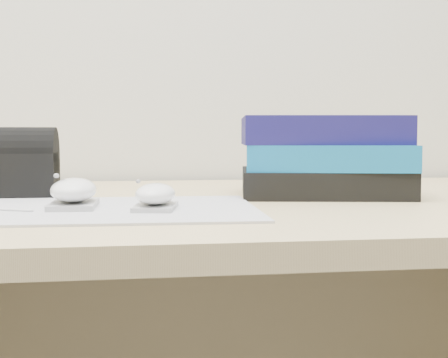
{
  "coord_description": "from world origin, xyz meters",
  "views": [
    {
      "loc": [
        -0.2,
        0.63,
        0.83
      ],
      "look_at": [
        -0.08,
        1.44,
        0.77
      ],
      "focal_mm": 50.0,
      "sensor_mm": 36.0,
      "label": 1
    }
  ],
  "objects": [
    {
      "name": "desk",
      "position": [
        0.0,
        1.64,
        0.5
      ],
      "size": [
        1.6,
        0.8,
        0.73
      ],
      "color": "tan",
      "rests_on": "ground"
    },
    {
      "name": "pouch",
      "position": [
        -0.38,
        1.64,
        0.78
      ],
      "size": [
        0.12,
        0.09,
        0.11
      ],
      "color": "black",
      "rests_on": "desk"
    },
    {
      "name": "mousepad",
      "position": [
        -0.22,
        1.45,
        0.73
      ],
      "size": [
        0.39,
        0.31,
        0.0
      ],
      "primitive_type": "cube",
      "rotation": [
        0.0,
        0.0,
        -0.04
      ],
      "color": "#95959D",
      "rests_on": "desk"
    },
    {
      "name": "book_stack",
      "position": [
        0.11,
        1.61,
        0.79
      ],
      "size": [
        0.3,
        0.25,
        0.13
      ],
      "color": "black",
      "rests_on": "desk"
    },
    {
      "name": "mouse_front",
      "position": [
        -0.17,
        1.43,
        0.75
      ],
      "size": [
        0.07,
        0.1,
        0.04
      ],
      "color": "#A9A9AC",
      "rests_on": "mousepad"
    },
    {
      "name": "mouse_rear",
      "position": [
        -0.27,
        1.47,
        0.75
      ],
      "size": [
        0.06,
        0.11,
        0.05
      ],
      "color": "#ABACAE",
      "rests_on": "mousepad"
    }
  ]
}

